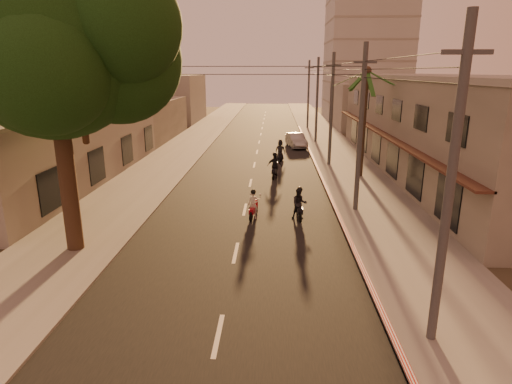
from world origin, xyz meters
The scene contains 19 objects.
ground centered at (0.00, 0.00, 0.00)m, with size 160.00×160.00×0.00m, color #383023.
road centered at (0.00, 20.00, 0.01)m, with size 10.00×140.00×0.02m, color black.
sidewalk_right centered at (7.50, 20.00, 0.06)m, with size 5.00×140.00×0.12m, color slate.
sidewalk_left centered at (-7.50, 20.00, 0.06)m, with size 5.00×140.00×0.12m, color slate.
curb_stripe centered at (5.10, 15.00, 0.10)m, with size 0.20×60.00×0.20m, color #AE1D12.
shophouse_row centered at (13.95, 18.00, 3.65)m, with size 8.80×34.20×7.30m.
left_building centered at (-13.98, 14.00, 2.60)m, with size 8.20×24.20×5.20m.
distant_tower centered at (16.00, 56.00, 14.00)m, with size 12.10×12.10×28.00m.
broadleaf_tree centered at (-6.61, 2.14, 8.48)m, with size 9.60×8.70×12.10m.
palm_tree centered at (8.00, 16.00, 7.15)m, with size 5.00×5.00×8.20m.
utility_poles centered at (6.20, 20.00, 6.54)m, with size 1.20×48.26×9.00m.
filler_right centered at (14.00, 45.00, 3.00)m, with size 8.00×14.00×6.00m, color gray.
filler_left_near centered at (-14.00, 34.00, 2.20)m, with size 8.00×14.00×4.40m, color gray.
filler_left_far centered at (-14.00, 52.00, 3.50)m, with size 8.00×14.00×7.00m, color gray.
scooter_red centered at (0.55, 6.57, 0.71)m, with size 0.75×1.62×1.61m.
scooter_mid_a centered at (2.98, 6.62, 0.79)m, with size 0.89×1.78×1.75m.
scooter_mid_b centered at (1.68, 15.55, 0.87)m, with size 1.17×1.95×1.93m.
scooter_far_a centered at (2.17, 21.96, 0.84)m, with size 0.93×1.90×1.87m.
parked_car centered at (3.93, 28.87, 0.71)m, with size 2.23×4.52×1.43m, color #989A9F.
Camera 1 is at (1.58, -14.97, 7.55)m, focal length 30.00 mm.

